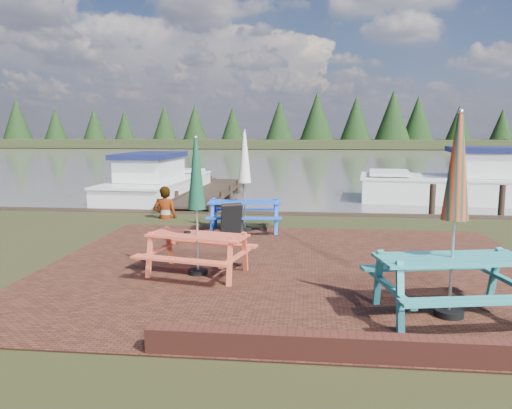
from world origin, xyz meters
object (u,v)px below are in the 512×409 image
Objects in this scene: picnic_table_blue at (245,197)px; jetty at (212,191)px; picnic_table_teal at (453,248)px; boat_near at (481,185)px; chalkboard at (232,222)px; boat_jetty at (157,185)px; picnic_table_red at (197,228)px; person at (164,187)px.

picnic_table_blue reaches higher than jetty.
picnic_table_teal is 13.70m from jetty.
boat_near is (10.18, 0.20, 0.36)m from jetty.
picnic_table_teal reaches higher than chalkboard.
picnic_table_teal is at bearing -65.31° from jetty.
picnic_table_blue is 0.35× the size of boat_jetty.
chalkboard is at bearing -105.03° from picnic_table_blue.
picnic_table_teal is 1.15× the size of picnic_table_red.
chalkboard is at bearing 125.94° from person.
picnic_table_red is 0.26× the size of jetty.
picnic_table_red is at bearing -100.01° from picnic_table_blue.
boat_near reaches higher than jetty.
boat_near is at bearing 59.15° from picnic_table_teal.
picnic_table_teal is 1.10× the size of picnic_table_blue.
person is (-0.27, -5.44, 0.80)m from jetty.
picnic_table_red is 11.03m from jetty.
picnic_table_blue is 2.93m from person.
picnic_table_teal is 13.40m from boat_near.
person reaches higher than chalkboard.
jetty is 2.11m from boat_jetty.
jetty is (-1.90, 10.84, -0.72)m from picnic_table_red.
boat_jetty is at bearing 86.18° from chalkboard.
jetty is (-2.05, 7.95, -0.31)m from chalkboard.
picnic_table_blue is at bearing -72.35° from jetty.
picnic_table_red reaches higher than boat_jetty.
boat_jetty is 3.89× the size of person.
chalkboard reaches higher than jetty.
chalkboard is 8.28m from boat_jetty.
boat_jetty is at bearing -77.16° from person.
boat_jetty is at bearing 111.84° from picnic_table_teal.
boat_near is at bearing -158.46° from person.
boat_near is 4.72× the size of person.
picnic_table_red is 13.81m from boat_near.
person is at bearing -92.89° from jetty.
boat_near is 11.88m from person.
jetty is at bearing 102.38° from picnic_table_blue.
picnic_table_red reaches higher than person.
picnic_table_red is 0.27× the size of boat_near.
picnic_table_red is 1.30× the size of person.
picnic_table_teal is at bearing 123.77° from person.
picnic_table_teal is at bearing -54.30° from boat_jetty.
boat_near is (4.46, 12.63, -0.48)m from picnic_table_teal.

